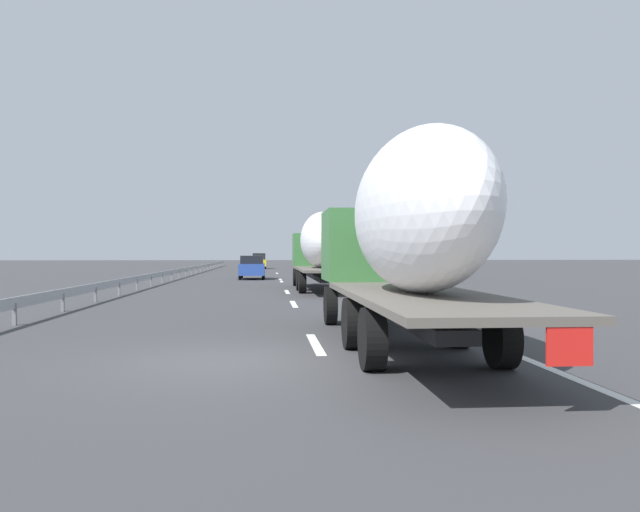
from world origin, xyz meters
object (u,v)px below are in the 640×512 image
(truck_lead, at_px, (320,246))
(road_sign, at_px, (332,249))
(truck_trailing, at_px, (405,230))
(car_yellow_coupe, at_px, (259,261))
(car_blue_sedan, at_px, (252,267))

(truck_lead, relative_size, road_sign, 3.76)
(truck_lead, distance_m, truck_trailing, 20.73)
(truck_trailing, relative_size, road_sign, 3.64)
(car_yellow_coupe, bearing_deg, car_blue_sedan, 179.70)
(truck_trailing, height_order, car_blue_sedan, truck_trailing)
(car_blue_sedan, height_order, road_sign, road_sign)
(truck_lead, relative_size, car_blue_sedan, 2.93)
(road_sign, bearing_deg, truck_trailing, 176.07)
(truck_lead, bearing_deg, road_sign, -7.24)
(truck_lead, distance_m, car_blue_sedan, 15.06)
(car_yellow_coupe, relative_size, road_sign, 1.17)
(car_blue_sedan, xyz_separation_m, car_yellow_coupe, (32.27, -0.17, 0.06))
(truck_lead, height_order, car_blue_sedan, truck_lead)
(truck_lead, relative_size, car_yellow_coupe, 3.20)
(truck_trailing, height_order, road_sign, truck_trailing)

